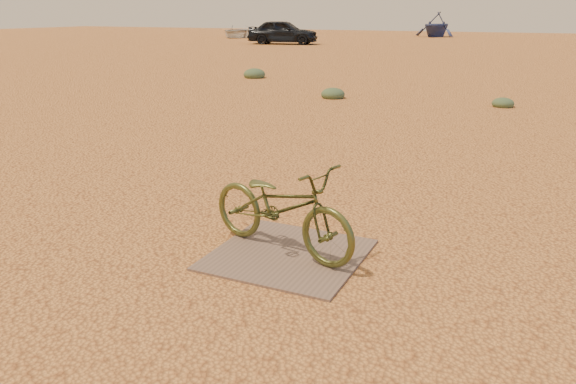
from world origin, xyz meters
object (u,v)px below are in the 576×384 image
at_px(boat_near_left, 239,31).
at_px(car, 283,32).
at_px(bicycle, 281,207).
at_px(plywood_board, 288,254).
at_px(boat_far_left, 436,24).

bearing_deg(boat_near_left, car, -47.45).
bearing_deg(bicycle, plywood_board, -102.19).
relative_size(boat_near_left, boat_far_left, 1.22).
bearing_deg(boat_far_left, bicycle, -64.41).
distance_m(car, boat_near_left, 10.41).
distance_m(bicycle, boat_near_left, 44.15).
height_order(plywood_board, boat_near_left, boat_near_left).
relative_size(car, boat_far_left, 1.18).
bearing_deg(boat_far_left, plywood_board, -64.31).
xyz_separation_m(bicycle, boat_far_left, (-7.49, 46.28, 0.59)).
xyz_separation_m(bicycle, car, (-14.71, 30.94, 0.34)).
bearing_deg(car, plywood_board, -165.84).
xyz_separation_m(car, boat_far_left, (7.22, 15.34, 0.25)).
distance_m(plywood_board, car, 34.35).
distance_m(car, boat_far_left, 16.95).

